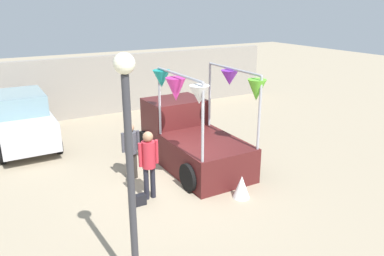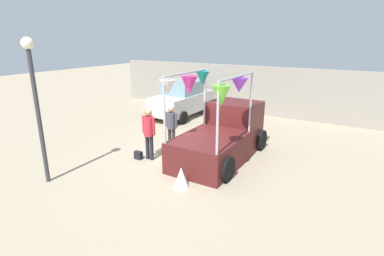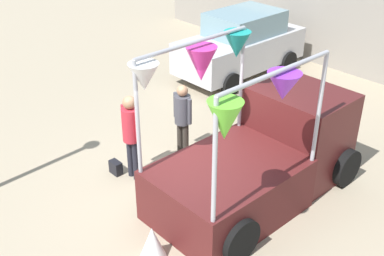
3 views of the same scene
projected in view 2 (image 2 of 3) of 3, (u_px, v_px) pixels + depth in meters
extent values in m
plane|color=gray|center=(180.00, 159.00, 10.43)|extent=(60.00, 60.00, 0.00)
cube|color=#4C1919|center=(209.00, 152.00, 9.76)|extent=(1.90, 2.60, 1.00)
cube|color=#4C1919|center=(234.00, 125.00, 11.28)|extent=(1.80, 1.40, 1.80)
cube|color=#8CB2C6|center=(235.00, 114.00, 11.15)|extent=(1.76, 1.37, 0.60)
cylinder|color=black|center=(216.00, 132.00, 12.19)|extent=(0.22, 0.76, 0.76)
cylinder|color=black|center=(261.00, 140.00, 11.25)|extent=(0.22, 0.76, 0.76)
cylinder|color=black|center=(173.00, 156.00, 9.69)|extent=(0.22, 0.76, 0.76)
cylinder|color=black|center=(227.00, 169.00, 8.75)|extent=(0.22, 0.76, 0.76)
cylinder|color=#A5A5AD|center=(205.00, 98.00, 10.75)|extent=(0.07, 0.07, 1.99)
cylinder|color=#A5A5AD|center=(251.00, 103.00, 9.89)|extent=(0.07, 0.07, 1.99)
cylinder|color=#A5A5AD|center=(164.00, 111.00, 8.76)|extent=(0.07, 0.07, 1.99)
cylinder|color=#A5A5AD|center=(218.00, 119.00, 7.89)|extent=(0.07, 0.07, 1.99)
cylinder|color=#A5A5AD|center=(186.00, 73.00, 9.47)|extent=(0.07, 2.44, 0.07)
cylinder|color=#A5A5AD|center=(237.00, 77.00, 8.60)|extent=(0.07, 2.44, 0.07)
cone|color=white|center=(167.00, 87.00, 8.70)|extent=(0.50, 0.50, 0.45)
cone|color=#66CC33|center=(221.00, 96.00, 7.86)|extent=(0.63, 0.63, 0.56)
cone|color=#D83399|center=(189.00, 86.00, 9.73)|extent=(0.71, 0.71, 0.62)
cone|color=purple|center=(239.00, 85.00, 8.82)|extent=(0.63, 0.63, 0.43)
cone|color=teal|center=(202.00, 78.00, 10.41)|extent=(0.68, 0.68, 0.49)
cube|color=#B7B7BC|center=(182.00, 102.00, 15.89)|extent=(1.70, 4.00, 0.90)
cube|color=#72939E|center=(184.00, 87.00, 15.79)|extent=(1.50, 2.10, 0.66)
cylinder|color=black|center=(182.00, 105.00, 17.47)|extent=(0.18, 0.64, 0.64)
cylinder|color=black|center=(207.00, 108.00, 16.62)|extent=(0.18, 0.64, 0.64)
cylinder|color=black|center=(155.00, 113.00, 15.42)|extent=(0.18, 0.64, 0.64)
cylinder|color=black|center=(183.00, 118.00, 14.58)|extent=(0.18, 0.64, 0.64)
cylinder|color=black|center=(148.00, 147.00, 10.37)|extent=(0.13, 0.13, 0.86)
cylinder|color=black|center=(152.00, 148.00, 10.28)|extent=(0.13, 0.13, 0.86)
cylinder|color=#B22633|center=(149.00, 126.00, 10.10)|extent=(0.34, 0.34, 0.68)
sphere|color=#997051|center=(148.00, 113.00, 9.96)|extent=(0.26, 0.26, 0.26)
cylinder|color=#B22633|center=(144.00, 124.00, 10.20)|extent=(0.09, 0.09, 0.61)
cylinder|color=#B22633|center=(154.00, 126.00, 9.98)|extent=(0.09, 0.09, 0.61)
cylinder|color=#2D2823|center=(170.00, 138.00, 11.43)|extent=(0.13, 0.13, 0.78)
cylinder|color=#2D2823|center=(174.00, 139.00, 11.34)|extent=(0.13, 0.13, 0.78)
cylinder|color=#3F3F47|center=(171.00, 121.00, 11.18)|extent=(0.34, 0.34, 0.62)
sphere|color=#997051|center=(171.00, 109.00, 11.06)|extent=(0.24, 0.24, 0.24)
cylinder|color=#3F3F47|center=(166.00, 119.00, 11.28)|extent=(0.09, 0.09, 0.56)
cylinder|color=#3F3F47|center=(176.00, 121.00, 11.06)|extent=(0.09, 0.09, 0.56)
cube|color=black|center=(138.00, 155.00, 10.42)|extent=(0.28, 0.16, 0.28)
cylinder|color=#333338|center=(39.00, 120.00, 8.30)|extent=(0.12, 0.12, 3.77)
sphere|color=#F2EDCC|center=(27.00, 43.00, 7.70)|extent=(0.32, 0.32, 0.32)
cube|color=gray|center=(257.00, 90.00, 16.35)|extent=(18.00, 0.36, 2.60)
cone|color=white|center=(181.00, 177.00, 8.42)|extent=(0.45, 0.45, 0.60)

